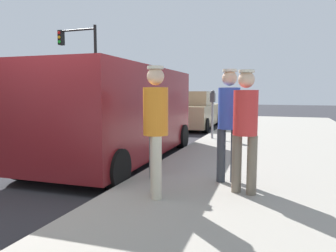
{
  "coord_description": "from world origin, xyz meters",
  "views": [
    {
      "loc": [
        3.37,
        -4.19,
        1.59
      ],
      "look_at": [
        1.65,
        0.62,
        1.05
      ],
      "focal_mm": 33.72,
      "sensor_mm": 36.0,
      "label": 1
    }
  ],
  "objects_px": {
    "parking_meter_near": "(151,118)",
    "parking_meter_far": "(213,106)",
    "pedestrian_in_orange": "(156,122)",
    "traffic_light_corner": "(82,57)",
    "parked_sedan_ahead": "(193,112)",
    "pedestrian_in_blue": "(229,118)",
    "pedestrian_in_red": "(245,123)",
    "parked_van": "(120,112)"
  },
  "relations": [
    {
      "from": "parked_sedan_ahead",
      "to": "traffic_light_corner",
      "type": "bearing_deg",
      "value": 169.5
    },
    {
      "from": "pedestrian_in_blue",
      "to": "parked_van",
      "type": "bearing_deg",
      "value": 151.41
    },
    {
      "from": "pedestrian_in_orange",
      "to": "parked_van",
      "type": "bearing_deg",
      "value": 126.96
    },
    {
      "from": "parking_meter_near",
      "to": "pedestrian_in_red",
      "type": "bearing_deg",
      "value": -10.48
    },
    {
      "from": "parked_van",
      "to": "parked_sedan_ahead",
      "type": "relative_size",
      "value": 1.18
    },
    {
      "from": "parked_van",
      "to": "traffic_light_corner",
      "type": "height_order",
      "value": "traffic_light_corner"
    },
    {
      "from": "parking_meter_near",
      "to": "traffic_light_corner",
      "type": "bearing_deg",
      "value": 129.36
    },
    {
      "from": "pedestrian_in_blue",
      "to": "parked_van",
      "type": "distance_m",
      "value": 3.13
    },
    {
      "from": "pedestrian_in_red",
      "to": "pedestrian_in_orange",
      "type": "bearing_deg",
      "value": -154.18
    },
    {
      "from": "pedestrian_in_blue",
      "to": "pedestrian_in_orange",
      "type": "xyz_separation_m",
      "value": [
        -0.83,
        -1.06,
        -0.01
      ]
    },
    {
      "from": "parked_van",
      "to": "parking_meter_near",
      "type": "bearing_deg",
      "value": -48.82
    },
    {
      "from": "parking_meter_far",
      "to": "parked_sedan_ahead",
      "type": "relative_size",
      "value": 0.34
    },
    {
      "from": "pedestrian_in_orange",
      "to": "parked_sedan_ahead",
      "type": "xyz_separation_m",
      "value": [
        -2.1,
        9.75,
        -0.44
      ]
    },
    {
      "from": "pedestrian_in_orange",
      "to": "pedestrian_in_red",
      "type": "bearing_deg",
      "value": 25.82
    },
    {
      "from": "pedestrian_in_red",
      "to": "parked_van",
      "type": "relative_size",
      "value": 0.33
    },
    {
      "from": "parking_meter_near",
      "to": "parked_van",
      "type": "bearing_deg",
      "value": 131.18
    },
    {
      "from": "parked_sedan_ahead",
      "to": "traffic_light_corner",
      "type": "height_order",
      "value": "traffic_light_corner"
    },
    {
      "from": "parking_meter_far",
      "to": "parked_sedan_ahead",
      "type": "bearing_deg",
      "value": 113.32
    },
    {
      "from": "pedestrian_in_blue",
      "to": "parked_sedan_ahead",
      "type": "bearing_deg",
      "value": 108.63
    },
    {
      "from": "parking_meter_far",
      "to": "parked_van",
      "type": "distance_m",
      "value": 3.62
    },
    {
      "from": "pedestrian_in_blue",
      "to": "pedestrian_in_red",
      "type": "bearing_deg",
      "value": -58.54
    },
    {
      "from": "pedestrian_in_blue",
      "to": "pedestrian_in_red",
      "type": "distance_m",
      "value": 0.59
    },
    {
      "from": "pedestrian_in_orange",
      "to": "traffic_light_corner",
      "type": "distance_m",
      "value": 14.23
    },
    {
      "from": "pedestrian_in_red",
      "to": "traffic_light_corner",
      "type": "bearing_deg",
      "value": 133.44
    },
    {
      "from": "parking_meter_far",
      "to": "parked_sedan_ahead",
      "type": "distance_m",
      "value": 4.27
    },
    {
      "from": "pedestrian_in_blue",
      "to": "pedestrian_in_red",
      "type": "relative_size",
      "value": 1.03
    },
    {
      "from": "parked_van",
      "to": "pedestrian_in_red",
      "type": "bearing_deg",
      "value": -33.23
    },
    {
      "from": "pedestrian_in_orange",
      "to": "parked_van",
      "type": "height_order",
      "value": "parked_van"
    },
    {
      "from": "traffic_light_corner",
      "to": "pedestrian_in_blue",
      "type": "bearing_deg",
      "value": -46.05
    },
    {
      "from": "parked_van",
      "to": "traffic_light_corner",
      "type": "bearing_deg",
      "value": 128.98
    },
    {
      "from": "pedestrian_in_red",
      "to": "parked_van",
      "type": "bearing_deg",
      "value": 146.77
    },
    {
      "from": "parking_meter_near",
      "to": "parking_meter_far",
      "type": "bearing_deg",
      "value": 90.0
    },
    {
      "from": "traffic_light_corner",
      "to": "parking_meter_far",
      "type": "bearing_deg",
      "value": -31.68
    },
    {
      "from": "parking_meter_far",
      "to": "pedestrian_in_orange",
      "type": "relative_size",
      "value": 0.85
    },
    {
      "from": "parking_meter_near",
      "to": "pedestrian_in_orange",
      "type": "height_order",
      "value": "pedestrian_in_orange"
    },
    {
      "from": "parking_meter_near",
      "to": "parking_meter_far",
      "type": "distance_m",
      "value": 5.01
    },
    {
      "from": "pedestrian_in_red",
      "to": "traffic_light_corner",
      "type": "xyz_separation_m",
      "value": [
        -9.88,
        10.43,
        2.35
      ]
    },
    {
      "from": "parking_meter_far",
      "to": "traffic_light_corner",
      "type": "relative_size",
      "value": 0.29
    },
    {
      "from": "pedestrian_in_red",
      "to": "pedestrian_in_orange",
      "type": "height_order",
      "value": "pedestrian_in_orange"
    },
    {
      "from": "parking_meter_far",
      "to": "pedestrian_in_orange",
      "type": "bearing_deg",
      "value": -85.88
    },
    {
      "from": "pedestrian_in_red",
      "to": "parked_sedan_ahead",
      "type": "height_order",
      "value": "pedestrian_in_red"
    },
    {
      "from": "parking_meter_near",
      "to": "pedestrian_in_orange",
      "type": "distance_m",
      "value": 0.94
    }
  ]
}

